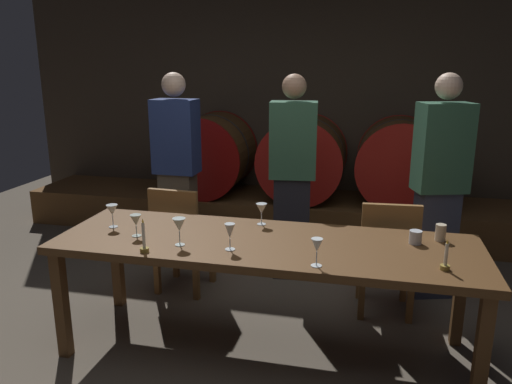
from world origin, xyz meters
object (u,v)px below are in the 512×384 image
Objects in this scene: wine_barrel_left at (211,154)px; dining_table at (265,251)px; guest_left at (177,169)px; wine_glass_center_left at (179,225)px; wine_barrel_right at (400,162)px; guest_right at (439,187)px; wine_barrel_center at (303,158)px; candle_left at (144,243)px; guest_center at (293,177)px; cup_left at (416,237)px; cup_right at (441,232)px; chair_left at (180,235)px; wine_glass_right at (261,209)px; wine_glass_far_right at (317,246)px; candle_right at (445,262)px; wine_glass_center_right at (230,232)px; chair_right at (387,253)px; wine_glass_far_left at (112,211)px; wine_glass_left at (136,221)px.

dining_table is (1.13, -2.38, -0.14)m from wine_barrel_left.
wine_glass_center_left is (0.58, -1.42, -0.02)m from guest_left.
wine_barrel_right is 0.51× the size of guest_right.
wine_barrel_center and wine_barrel_right have the same top height.
wine_barrel_right is at bearing 60.43° from candle_left.
cup_left is (0.92, -1.02, -0.09)m from guest_center.
guest_left reaches higher than cup_right.
wine_glass_right reaches higher than chair_left.
guest_right is 10.32× the size of wine_glass_center_left.
dining_table is 0.51m from wine_glass_far_right.
wine_glass_right is 1.00m from cup_left.
wine_barrel_center reaches higher than wine_glass_center_left.
candle_left is at bearing -130.52° from wine_glass_right.
chair_left is at bearing 154.50° from candle_right.
wine_glass_center_right is at bearing 123.34° from guest_left.
candle_right is (0.26, -0.86, 0.31)m from chair_right.
wine_barrel_right reaches higher than cup_right.
guest_right reaches higher than chair_left.
wine_barrel_center is 5.74× the size of wine_glass_far_left.
chair_right is 0.95m from candle_right.
wine_barrel_right is 0.51× the size of guest_center.
candle_left reaches higher than wine_glass_center_left.
wine_barrel_center reaches higher than wine_glass_right.
wine_glass_far_left is 1.05× the size of wine_glass_right.
wine_glass_far_left is (-2.17, -1.06, -0.03)m from guest_right.
wine_glass_center_right is at bearing -98.99° from wine_glass_right.
guest_center reaches higher than wine_glass_left.
cup_left is at bearing 4.00° from wine_glass_far_left.
candle_right is at bearing -50.27° from wine_barrel_left.
wine_barrel_center is 2.43m from cup_left.
guest_right reaches higher than wine_glass_far_right.
wine_barrel_center is 8.61× the size of cup_right.
wine_barrel_center is at bearing 0.00° from wine_barrel_left.
chair_right is at bearing 22.14° from wine_glass_right.
candle_left is 0.30m from wine_glass_left.
guest_center is at bearing 138.99° from cup_right.
chair_right is 5.21× the size of wine_glass_center_left.
wine_barrel_right is 2.55m from dining_table.
guest_left reaches higher than wine_glass_left.
guest_right is 1.30m from candle_right.
wine_barrel_left reaches higher than wine_glass_left.
guest_right is (1.15, -0.10, 0.01)m from guest_center.
cup_right is at bearing 20.02° from wine_glass_center_right.
candle_right is at bearing -0.84° from wine_glass_center_left.
wine_glass_far_left is at bearing 166.18° from wine_glass_far_right.
wine_glass_far_right is at bearing -80.66° from wine_barrel_center.
wine_glass_right is at bearing 155.11° from candle_right.
wine_glass_far_left reaches higher than cup_left.
guest_left is (-1.83, 0.58, 0.40)m from chair_right.
dining_table is 1.20m from guest_center.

